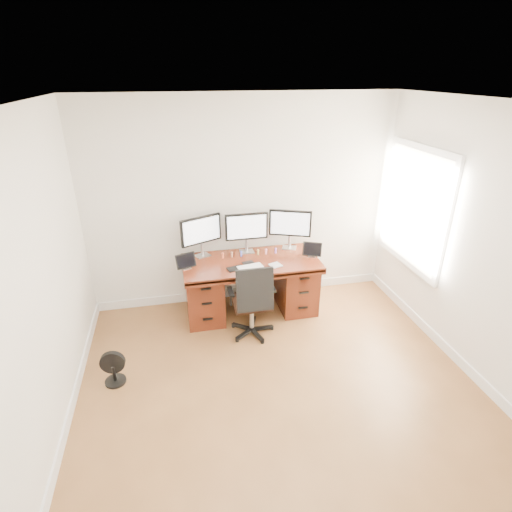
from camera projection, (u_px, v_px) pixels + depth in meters
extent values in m
plane|color=brown|center=(290.00, 414.00, 3.72)|extent=(4.50, 4.50, 0.00)
cube|color=white|center=(244.00, 204.00, 5.14)|extent=(4.00, 0.10, 2.70)
cube|color=white|center=(512.00, 265.00, 3.54)|extent=(0.10, 4.50, 2.70)
cube|color=white|center=(415.00, 208.00, 4.84)|extent=(0.04, 1.30, 1.50)
cube|color=white|center=(413.00, 208.00, 4.83)|extent=(0.01, 1.15, 1.35)
cube|color=#531F10|center=(251.00, 262.00, 5.01)|extent=(1.70, 0.80, 0.05)
cube|color=#531F10|center=(204.00, 292.00, 5.08)|extent=(0.45, 0.70, 0.70)
cube|color=#531F10|center=(295.00, 282.00, 5.31)|extent=(0.45, 0.70, 0.70)
cube|color=#3E160B|center=(247.00, 268.00, 5.37)|extent=(0.74, 0.03, 0.40)
cylinder|color=black|center=(252.00, 330.00, 4.88)|extent=(0.51, 0.51, 0.07)
cylinder|color=silver|center=(252.00, 315.00, 4.79)|extent=(0.05, 0.05, 0.36)
cube|color=black|center=(252.00, 302.00, 4.71)|extent=(0.44, 0.42, 0.06)
cube|color=black|center=(255.00, 290.00, 4.42)|extent=(0.42, 0.05, 0.50)
cube|color=black|center=(231.00, 292.00, 4.59)|extent=(0.06, 0.22, 0.03)
cube|color=black|center=(272.00, 288.00, 4.69)|extent=(0.06, 0.22, 0.03)
cylinder|color=black|center=(116.00, 381.00, 4.11)|extent=(0.21, 0.21, 0.03)
cylinder|color=black|center=(114.00, 373.00, 4.06)|extent=(0.04, 0.04, 0.18)
cylinder|color=black|center=(112.00, 364.00, 4.01)|extent=(0.25, 0.07, 0.25)
cube|color=silver|center=(203.00, 255.00, 5.12)|extent=(0.22, 0.20, 0.01)
cylinder|color=silver|center=(202.00, 249.00, 5.09)|extent=(0.04, 0.04, 0.18)
cube|color=black|center=(201.00, 230.00, 4.98)|extent=(0.52, 0.25, 0.35)
cube|color=white|center=(202.00, 230.00, 4.96)|extent=(0.46, 0.20, 0.30)
cube|color=silver|center=(247.00, 251.00, 5.24)|extent=(0.18, 0.14, 0.01)
cylinder|color=silver|center=(247.00, 246.00, 5.20)|extent=(0.04, 0.04, 0.18)
cube|color=black|center=(247.00, 227.00, 5.09)|extent=(0.55, 0.04, 0.35)
cube|color=white|center=(247.00, 227.00, 5.07)|extent=(0.50, 0.00, 0.30)
cube|color=silver|center=(289.00, 248.00, 5.35)|extent=(0.22, 0.20, 0.01)
cylinder|color=silver|center=(289.00, 242.00, 5.31)|extent=(0.04, 0.04, 0.18)
cube|color=black|center=(290.00, 223.00, 5.20)|extent=(0.52, 0.24, 0.35)
cube|color=white|center=(290.00, 224.00, 5.18)|extent=(0.47, 0.19, 0.30)
cube|color=silver|center=(186.00, 268.00, 4.80)|extent=(0.12, 0.11, 0.01)
cube|color=black|center=(186.00, 261.00, 4.76)|extent=(0.25, 0.14, 0.17)
cube|color=silver|center=(312.00, 256.00, 5.10)|extent=(0.12, 0.11, 0.01)
cube|color=black|center=(312.00, 249.00, 5.06)|extent=(0.25, 0.16, 0.17)
cube|color=silver|center=(250.00, 267.00, 4.82)|extent=(0.33, 0.18, 0.01)
cube|color=silver|center=(276.00, 265.00, 4.87)|extent=(0.17, 0.17, 0.01)
cube|color=black|center=(235.00, 268.00, 4.79)|extent=(0.22, 0.17, 0.01)
cube|color=black|center=(248.00, 262.00, 4.94)|extent=(0.15, 0.10, 0.01)
cylinder|color=#E5643B|center=(223.00, 256.00, 5.06)|extent=(0.03, 0.03, 0.05)
sphere|color=#E5643B|center=(223.00, 254.00, 5.04)|extent=(0.03, 0.03, 0.03)
cylinder|color=#99644E|center=(232.00, 255.00, 5.08)|extent=(0.03, 0.03, 0.05)
sphere|color=#99644E|center=(232.00, 253.00, 5.06)|extent=(0.03, 0.03, 0.03)
cylinder|color=#4759D6|center=(241.00, 254.00, 5.10)|extent=(0.03, 0.03, 0.05)
sphere|color=#4759D6|center=(241.00, 252.00, 5.09)|extent=(0.03, 0.03, 0.03)
cylinder|color=#DEB764|center=(258.00, 253.00, 5.14)|extent=(0.03, 0.03, 0.05)
sphere|color=#DEB764|center=(258.00, 250.00, 5.13)|extent=(0.03, 0.03, 0.03)
cylinder|color=pink|center=(266.00, 252.00, 5.17)|extent=(0.03, 0.03, 0.05)
sphere|color=pink|center=(266.00, 250.00, 5.15)|extent=(0.03, 0.03, 0.03)
cylinder|color=#A261D9|center=(276.00, 251.00, 5.19)|extent=(0.03, 0.03, 0.05)
sphere|color=#A261D9|center=(276.00, 249.00, 5.17)|extent=(0.03, 0.03, 0.03)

